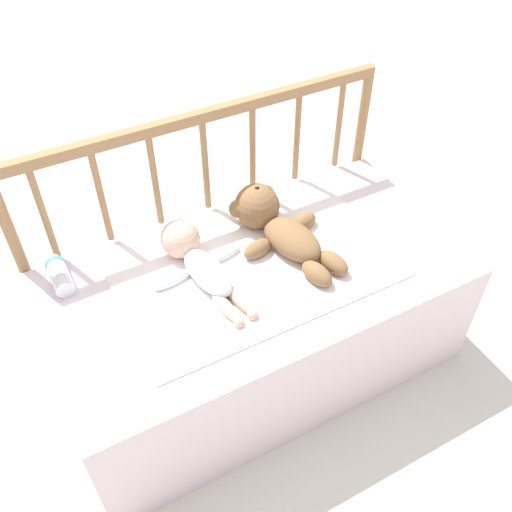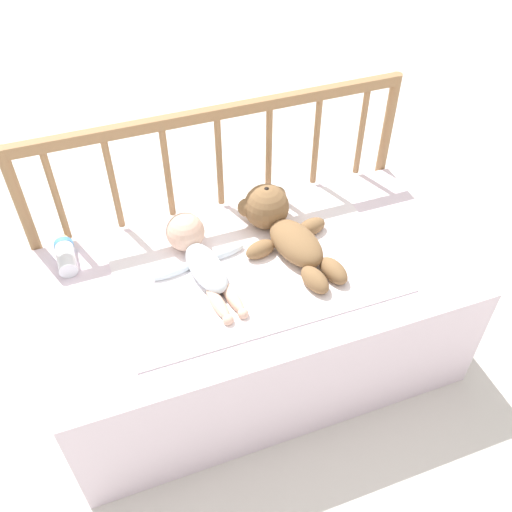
% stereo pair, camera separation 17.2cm
% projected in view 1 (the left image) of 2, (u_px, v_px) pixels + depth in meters
% --- Properties ---
extents(ground_plane, '(12.00, 12.00, 0.00)m').
position_uv_depth(ground_plane, '(257.00, 357.00, 2.08)').
color(ground_plane, silver).
extents(crib_mattress, '(1.30, 0.68, 0.45)m').
position_uv_depth(crib_mattress, '(257.00, 318.00, 1.92)').
color(crib_mattress, silver).
rests_on(crib_mattress, ground_plane).
extents(crib_rail, '(1.30, 0.04, 0.82)m').
position_uv_depth(crib_rail, '(206.00, 175.00, 1.90)').
color(crib_rail, '#997047').
rests_on(crib_rail, ground_plane).
extents(blanket, '(0.85, 0.55, 0.01)m').
position_uv_depth(blanket, '(251.00, 265.00, 1.78)').
color(blanket, white).
rests_on(blanket, crib_mattress).
extents(teddy_bear, '(0.31, 0.46, 0.15)m').
position_uv_depth(teddy_bear, '(276.00, 224.00, 1.83)').
color(teddy_bear, olive).
rests_on(teddy_bear, crib_mattress).
extents(baby, '(0.31, 0.43, 0.12)m').
position_uv_depth(baby, '(197.00, 260.00, 1.73)').
color(baby, white).
rests_on(baby, crib_mattress).
extents(baby_bottle, '(0.06, 0.16, 0.06)m').
position_uv_depth(baby_bottle, '(59.00, 273.00, 1.72)').
color(baby_bottle, white).
rests_on(baby_bottle, crib_mattress).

